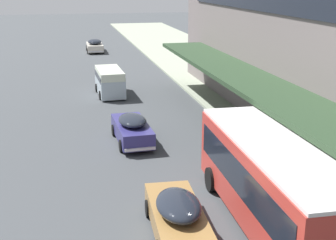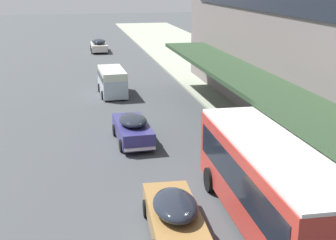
{
  "view_description": "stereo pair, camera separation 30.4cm",
  "coord_description": "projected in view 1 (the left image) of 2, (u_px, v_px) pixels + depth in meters",
  "views": [
    {
      "loc": [
        -3.06,
        -1.12,
        8.41
      ],
      "look_at": [
        1.67,
        20.01,
        1.84
      ],
      "focal_mm": 50.0,
      "sensor_mm": 36.0,
      "label": 1
    },
    {
      "loc": [
        -2.77,
        -1.18,
        8.41
      ],
      "look_at": [
        1.67,
        20.01,
        1.84
      ],
      "focal_mm": 50.0,
      "sensor_mm": 36.0,
      "label": 2
    }
  ],
  "objects": [
    {
      "name": "vw_van",
      "position": [
        109.0,
        80.0,
        35.03
      ],
      "size": [
        2.01,
        4.6,
        1.96
      ],
      "color": "silver",
      "rests_on": "ground"
    },
    {
      "name": "sedan_trailing_near",
      "position": [
        132.0,
        129.0,
        24.81
      ],
      "size": [
        1.88,
        4.5,
        1.55
      ],
      "color": "navy",
      "rests_on": "ground"
    },
    {
      "name": "sedan_oncoming_front",
      "position": [
        95.0,
        46.0,
        55.61
      ],
      "size": [
        2.01,
        4.69,
        1.55
      ],
      "color": "beige",
      "rests_on": "ground"
    },
    {
      "name": "sedan_trailing_mid",
      "position": [
        177.0,
        215.0,
        15.79
      ],
      "size": [
        2.0,
        4.81,
        1.52
      ],
      "color": "olive",
      "rests_on": "ground"
    },
    {
      "name": "transit_bus_kerbside_front",
      "position": [
        273.0,
        180.0,
        16.05
      ],
      "size": [
        3.01,
        9.56,
        3.09
      ],
      "color": "#B8352D",
      "rests_on": "ground"
    }
  ]
}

